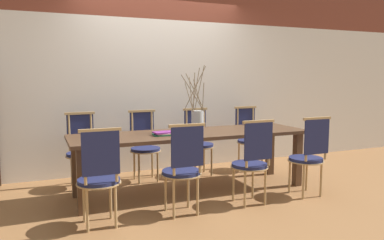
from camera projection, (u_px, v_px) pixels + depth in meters
ground_plane at (192, 191)px, 4.57m from camera, size 16.00×16.00×0.00m
wall_rear at (160, 62)px, 5.51m from camera, size 12.00×0.06×3.20m
dining_table at (192, 140)px, 4.50m from camera, size 2.86×0.82×0.72m
chair_near_leftend at (99, 175)px, 3.41m from camera, size 0.41×0.41×0.94m
chair_near_left at (183, 167)px, 3.72m from camera, size 0.41×0.41×0.94m
chair_near_center at (252, 160)px, 4.03m from camera, size 0.41×0.41×0.94m
chair_near_right at (309, 154)px, 4.32m from camera, size 0.41×0.41×0.94m
chair_far_leftend at (82, 148)px, 4.70m from camera, size 0.41×0.41×0.94m
chair_far_left at (144, 143)px, 5.01m from camera, size 0.41×0.41×0.94m
chair_far_center at (198, 140)px, 5.31m from camera, size 0.41×0.41×0.94m
chair_far_right at (249, 136)px, 5.62m from camera, size 0.41×0.41×0.94m
vase_centerpiece at (197, 120)px, 4.52m from camera, size 0.37×0.37×0.80m
book_stack at (164, 133)px, 4.27m from camera, size 0.28×0.21×0.04m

